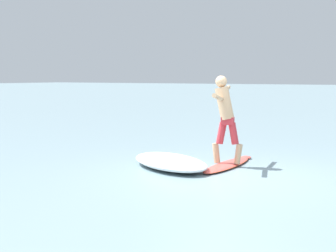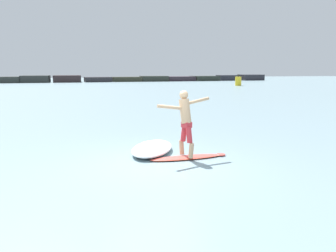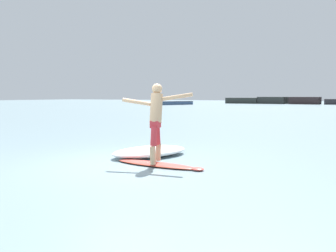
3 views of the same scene
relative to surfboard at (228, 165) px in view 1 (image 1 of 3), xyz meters
The scene contains 4 objects.
ground_plane 0.98m from the surfboard, 160.89° to the right, with size 200.00×200.00×0.00m, color gray.
surfboard is the anchor object (origin of this frame).
surfer 1.13m from the surfboard, 132.05° to the left, with size 1.67×0.70×1.85m.
wave_foam_at_tail 1.24m from the surfboard, 128.96° to the left, with size 2.02×2.45×0.26m.
Camera 1 is at (-8.13, -3.55, 1.90)m, focal length 50.00 mm.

